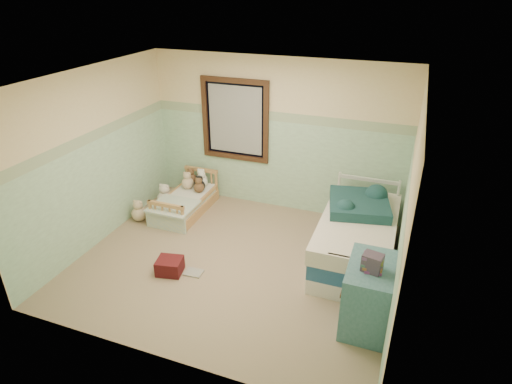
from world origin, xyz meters
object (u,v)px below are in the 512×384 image
(plush_floor_cream, at_px, (165,198))
(red_pillow, at_px, (170,266))
(twin_bed_frame, at_px, (355,254))
(floor_book, at_px, (194,273))
(dresser, at_px, (368,295))
(plush_floor_tan, at_px, (139,214))
(toddler_bed_frame, at_px, (186,207))

(plush_floor_cream, xyz_separation_m, red_pillow, (1.04, -1.62, -0.03))
(twin_bed_frame, bearing_deg, floor_book, -152.09)
(dresser, xyz_separation_m, red_pillow, (-2.55, 0.05, -0.29))
(plush_floor_cream, relative_size, floor_book, 1.17)
(plush_floor_tan, relative_size, dresser, 0.31)
(plush_floor_tan, height_order, twin_bed_frame, plush_floor_tan)
(plush_floor_cream, relative_size, dresser, 0.35)
(toddler_bed_frame, xyz_separation_m, red_pillow, (0.61, -1.56, 0.02))
(toddler_bed_frame, distance_m, dresser, 3.56)
(red_pillow, xyz_separation_m, floor_book, (0.30, 0.09, -0.09))
(toddler_bed_frame, height_order, plush_floor_tan, plush_floor_tan)
(plush_floor_cream, xyz_separation_m, twin_bed_frame, (3.30, -0.50, -0.03))
(red_pillow, bearing_deg, plush_floor_tan, 138.62)
(twin_bed_frame, xyz_separation_m, red_pillow, (-2.26, -1.13, -0.01))
(twin_bed_frame, distance_m, red_pillow, 2.53)
(plush_floor_cream, distance_m, plush_floor_tan, 0.60)
(toddler_bed_frame, xyz_separation_m, twin_bed_frame, (2.87, -0.44, 0.03))
(toddler_bed_frame, xyz_separation_m, floor_book, (0.91, -1.48, -0.07))
(dresser, distance_m, red_pillow, 2.57)
(twin_bed_frame, bearing_deg, dresser, -75.96)
(toddler_bed_frame, height_order, plush_floor_cream, plush_floor_cream)
(twin_bed_frame, height_order, floor_book, twin_bed_frame)
(dresser, bearing_deg, toddler_bed_frame, 153.00)
(plush_floor_tan, bearing_deg, plush_floor_cream, 77.53)
(plush_floor_tan, relative_size, red_pillow, 0.74)
(plush_floor_cream, relative_size, red_pillow, 0.84)
(dresser, xyz_separation_m, floor_book, (-2.25, 0.14, -0.38))
(plush_floor_cream, distance_m, dresser, 3.97)
(floor_book, bearing_deg, toddler_bed_frame, 118.58)
(plush_floor_tan, distance_m, twin_bed_frame, 3.44)
(plush_floor_cream, xyz_separation_m, plush_floor_tan, (-0.13, -0.59, -0.02))
(plush_floor_tan, bearing_deg, twin_bed_frame, 1.52)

